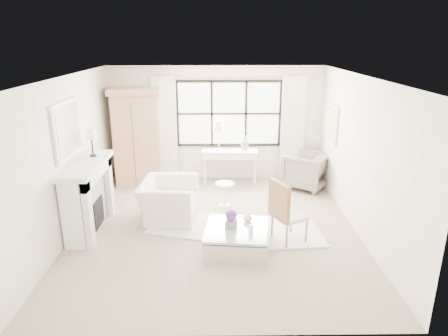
{
  "coord_description": "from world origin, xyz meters",
  "views": [
    {
      "loc": [
        0.06,
        -6.55,
        3.3
      ],
      "look_at": [
        0.15,
        0.2,
        1.09
      ],
      "focal_mm": 32.0,
      "sensor_mm": 36.0,
      "label": 1
    }
  ],
  "objects_px": {
    "coffee_table": "(237,239)",
    "console_table": "(230,166)",
    "armoire": "(136,136)",
    "club_armchair": "(169,200)"
  },
  "relations": [
    {
      "from": "coffee_table",
      "to": "console_table",
      "type": "bearing_deg",
      "value": 96.59
    },
    {
      "from": "armoire",
      "to": "coffee_table",
      "type": "xyz_separation_m",
      "value": [
        2.19,
        -3.2,
        -0.96
      ]
    },
    {
      "from": "console_table",
      "to": "club_armchair",
      "type": "bearing_deg",
      "value": -118.94
    },
    {
      "from": "club_armchair",
      "to": "coffee_table",
      "type": "relative_size",
      "value": 1.04
    },
    {
      "from": "console_table",
      "to": "coffee_table",
      "type": "bearing_deg",
      "value": -87.17
    },
    {
      "from": "coffee_table",
      "to": "club_armchair",
      "type": "bearing_deg",
      "value": 141.75
    },
    {
      "from": "console_table",
      "to": "coffee_table",
      "type": "xyz_separation_m",
      "value": [
        0.02,
        -3.2,
        -0.22
      ]
    },
    {
      "from": "armoire",
      "to": "console_table",
      "type": "relative_size",
      "value": 1.7
    },
    {
      "from": "club_armchair",
      "to": "coffee_table",
      "type": "bearing_deg",
      "value": -129.62
    },
    {
      "from": "armoire",
      "to": "coffee_table",
      "type": "height_order",
      "value": "armoire"
    }
  ]
}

